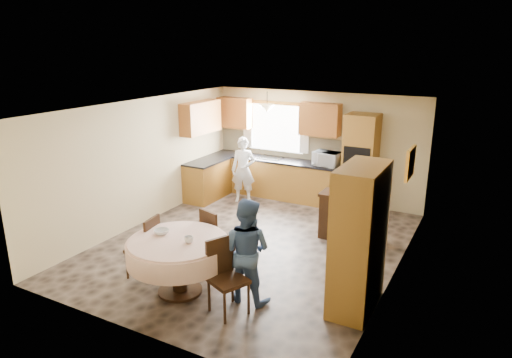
{
  "coord_description": "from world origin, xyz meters",
  "views": [
    {
      "loc": [
        3.67,
        -6.68,
        3.51
      ],
      "look_at": [
        -0.1,
        0.3,
        1.16
      ],
      "focal_mm": 32.0,
      "sensor_mm": 36.0,
      "label": 1
    }
  ],
  "objects_px": {
    "person_sink": "(243,170)",
    "person_dining": "(246,250)",
    "sideboard": "(351,219)",
    "chair_left": "(147,244)",
    "cupboard": "(359,239)",
    "dining_table": "(178,251)",
    "oven_tower": "(360,163)",
    "chair_back": "(214,235)",
    "chair_right": "(225,272)"
  },
  "relations": [
    {
      "from": "chair_right",
      "to": "person_sink",
      "type": "xyz_separation_m",
      "value": [
        -2.03,
        4.03,
        0.18
      ]
    },
    {
      "from": "oven_tower",
      "to": "chair_left",
      "type": "relative_size",
      "value": 2.15
    },
    {
      "from": "chair_back",
      "to": "dining_table",
      "type": "bearing_deg",
      "value": 106.56
    },
    {
      "from": "chair_right",
      "to": "cupboard",
      "type": "bearing_deg",
      "value": -34.29
    },
    {
      "from": "person_dining",
      "to": "dining_table",
      "type": "bearing_deg",
      "value": 15.87
    },
    {
      "from": "sideboard",
      "to": "person_sink",
      "type": "distance_m",
      "value": 3.0
    },
    {
      "from": "oven_tower",
      "to": "person_sink",
      "type": "bearing_deg",
      "value": -164.67
    },
    {
      "from": "cupboard",
      "to": "dining_table",
      "type": "height_order",
      "value": "cupboard"
    },
    {
      "from": "dining_table",
      "to": "person_sink",
      "type": "distance_m",
      "value": 4.13
    },
    {
      "from": "cupboard",
      "to": "chair_right",
      "type": "height_order",
      "value": "cupboard"
    },
    {
      "from": "dining_table",
      "to": "chair_back",
      "type": "relative_size",
      "value": 1.48
    },
    {
      "from": "person_sink",
      "to": "cupboard",
      "type": "bearing_deg",
      "value": -60.13
    },
    {
      "from": "person_dining",
      "to": "cupboard",
      "type": "bearing_deg",
      "value": -160.3
    },
    {
      "from": "sideboard",
      "to": "chair_left",
      "type": "height_order",
      "value": "chair_left"
    },
    {
      "from": "cupboard",
      "to": "chair_right",
      "type": "distance_m",
      "value": 1.85
    },
    {
      "from": "sideboard",
      "to": "chair_back",
      "type": "distance_m",
      "value": 2.66
    },
    {
      "from": "sideboard",
      "to": "oven_tower",
      "type": "bearing_deg",
      "value": 100.43
    },
    {
      "from": "sideboard",
      "to": "cupboard",
      "type": "height_order",
      "value": "cupboard"
    },
    {
      "from": "chair_back",
      "to": "chair_right",
      "type": "bearing_deg",
      "value": 146.69
    },
    {
      "from": "cupboard",
      "to": "chair_left",
      "type": "bearing_deg",
      "value": -167.39
    },
    {
      "from": "chair_back",
      "to": "chair_left",
      "type": "bearing_deg",
      "value": 62.9
    },
    {
      "from": "dining_table",
      "to": "chair_left",
      "type": "relative_size",
      "value": 1.49
    },
    {
      "from": "cupboard",
      "to": "chair_left",
      "type": "relative_size",
      "value": 2.05
    },
    {
      "from": "oven_tower",
      "to": "chair_right",
      "type": "distance_m",
      "value": 4.77
    },
    {
      "from": "oven_tower",
      "to": "chair_right",
      "type": "relative_size",
      "value": 2.05
    },
    {
      "from": "person_sink",
      "to": "person_dining",
      "type": "xyz_separation_m",
      "value": [
        2.15,
        -3.66,
        0.0
      ]
    },
    {
      "from": "chair_right",
      "to": "person_sink",
      "type": "distance_m",
      "value": 4.52
    },
    {
      "from": "chair_back",
      "to": "person_dining",
      "type": "bearing_deg",
      "value": 163.78
    },
    {
      "from": "chair_left",
      "to": "dining_table",
      "type": "bearing_deg",
      "value": 68.96
    },
    {
      "from": "cupboard",
      "to": "person_dining",
      "type": "xyz_separation_m",
      "value": [
        -1.42,
        -0.55,
        -0.26
      ]
    },
    {
      "from": "chair_back",
      "to": "oven_tower",
      "type": "bearing_deg",
      "value": -92.2
    },
    {
      "from": "chair_left",
      "to": "person_dining",
      "type": "distance_m",
      "value": 1.71
    },
    {
      "from": "chair_left",
      "to": "chair_back",
      "type": "relative_size",
      "value": 0.99
    },
    {
      "from": "chair_back",
      "to": "person_sink",
      "type": "bearing_deg",
      "value": -51.42
    },
    {
      "from": "sideboard",
      "to": "chair_left",
      "type": "relative_size",
      "value": 1.17
    },
    {
      "from": "person_sink",
      "to": "chair_right",
      "type": "bearing_deg",
      "value": -82.42
    },
    {
      "from": "oven_tower",
      "to": "cupboard",
      "type": "bearing_deg",
      "value": -74.22
    },
    {
      "from": "cupboard",
      "to": "person_sink",
      "type": "distance_m",
      "value": 4.73
    },
    {
      "from": "chair_left",
      "to": "person_sink",
      "type": "distance_m",
      "value": 3.83
    },
    {
      "from": "sideboard",
      "to": "person_dining",
      "type": "relative_size",
      "value": 0.76
    },
    {
      "from": "sideboard",
      "to": "cupboard",
      "type": "distance_m",
      "value": 2.36
    },
    {
      "from": "cupboard",
      "to": "dining_table",
      "type": "xyz_separation_m",
      "value": [
        -2.37,
        -0.85,
        -0.36
      ]
    },
    {
      "from": "oven_tower",
      "to": "chair_left",
      "type": "height_order",
      "value": "oven_tower"
    },
    {
      "from": "sideboard",
      "to": "dining_table",
      "type": "bearing_deg",
      "value": -119.47
    },
    {
      "from": "chair_back",
      "to": "person_dining",
      "type": "xyz_separation_m",
      "value": [
        0.95,
        -0.62,
        0.21
      ]
    },
    {
      "from": "chair_right",
      "to": "person_sink",
      "type": "bearing_deg",
      "value": 51.16
    },
    {
      "from": "oven_tower",
      "to": "person_sink",
      "type": "xyz_separation_m",
      "value": [
        -2.5,
        -0.68,
        -0.31
      ]
    },
    {
      "from": "chair_back",
      "to": "person_sink",
      "type": "height_order",
      "value": "person_sink"
    },
    {
      "from": "sideboard",
      "to": "person_dining",
      "type": "distance_m",
      "value": 2.82
    },
    {
      "from": "cupboard",
      "to": "chair_left",
      "type": "distance_m",
      "value": 3.22
    }
  ]
}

